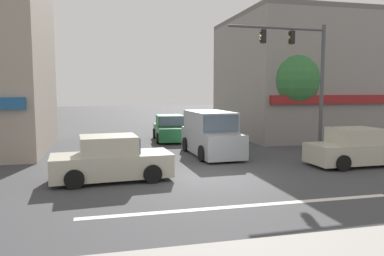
{
  "coord_description": "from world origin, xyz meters",
  "views": [
    {
      "loc": [
        -3.76,
        -12.84,
        3.19
      ],
      "look_at": [
        -0.17,
        2.0,
        1.6
      ],
      "focal_mm": 35.0,
      "sensor_mm": 36.0,
      "label": 1
    }
  ],
  "objects_px": {
    "sedan_approaching_near": "(170,129)",
    "sedan_parked_curbside": "(356,149)",
    "traffic_light_mast": "(304,68)",
    "van_waiting_far": "(211,134)",
    "street_tree": "(289,81)",
    "utility_pole_far_right": "(288,78)",
    "utility_pole_near_left": "(4,58)",
    "sedan_crossing_leftbound": "(111,160)"
  },
  "relations": [
    {
      "from": "sedan_approaching_near",
      "to": "sedan_parked_curbside",
      "type": "bearing_deg",
      "value": -56.43
    },
    {
      "from": "traffic_light_mast",
      "to": "van_waiting_far",
      "type": "relative_size",
      "value": 1.33
    },
    {
      "from": "traffic_light_mast",
      "to": "sedan_approaching_near",
      "type": "distance_m",
      "value": 9.27
    },
    {
      "from": "sedan_crossing_leftbound",
      "to": "sedan_approaching_near",
      "type": "height_order",
      "value": "same"
    },
    {
      "from": "utility_pole_near_left",
      "to": "sedan_approaching_near",
      "type": "xyz_separation_m",
      "value": [
        8.24,
        4.56,
        -3.84
      ]
    },
    {
      "from": "street_tree",
      "to": "utility_pole_far_right",
      "type": "xyz_separation_m",
      "value": [
        0.17,
        0.39,
        0.15
      ]
    },
    {
      "from": "utility_pole_far_right",
      "to": "van_waiting_far",
      "type": "bearing_deg",
      "value": -150.77
    },
    {
      "from": "utility_pole_near_left",
      "to": "van_waiting_far",
      "type": "relative_size",
      "value": 1.88
    },
    {
      "from": "utility_pole_near_left",
      "to": "traffic_light_mast",
      "type": "relative_size",
      "value": 1.42
    },
    {
      "from": "sedan_crossing_leftbound",
      "to": "van_waiting_far",
      "type": "bearing_deg",
      "value": 40.15
    },
    {
      "from": "utility_pole_near_left",
      "to": "traffic_light_mast",
      "type": "bearing_deg",
      "value": -9.75
    },
    {
      "from": "street_tree",
      "to": "van_waiting_far",
      "type": "distance_m",
      "value": 6.82
    },
    {
      "from": "street_tree",
      "to": "sedan_crossing_leftbound",
      "type": "height_order",
      "value": "street_tree"
    },
    {
      "from": "utility_pole_far_right",
      "to": "van_waiting_far",
      "type": "relative_size",
      "value": 1.58
    },
    {
      "from": "utility_pole_near_left",
      "to": "utility_pole_far_right",
      "type": "relative_size",
      "value": 1.19
    },
    {
      "from": "traffic_light_mast",
      "to": "van_waiting_far",
      "type": "xyz_separation_m",
      "value": [
        -4.15,
        1.32,
        -3.17
      ]
    },
    {
      "from": "traffic_light_mast",
      "to": "sedan_approaching_near",
      "type": "bearing_deg",
      "value": 127.06
    },
    {
      "from": "van_waiting_far",
      "to": "traffic_light_mast",
      "type": "bearing_deg",
      "value": -17.68
    },
    {
      "from": "traffic_light_mast",
      "to": "sedan_approaching_near",
      "type": "height_order",
      "value": "traffic_light_mast"
    },
    {
      "from": "traffic_light_mast",
      "to": "sedan_parked_curbside",
      "type": "distance_m",
      "value": 4.42
    },
    {
      "from": "utility_pole_far_right",
      "to": "sedan_approaching_near",
      "type": "bearing_deg",
      "value": 161.18
    },
    {
      "from": "van_waiting_far",
      "to": "sedan_approaching_near",
      "type": "distance_m",
      "value": 5.64
    },
    {
      "from": "utility_pole_far_right",
      "to": "sedan_parked_curbside",
      "type": "xyz_separation_m",
      "value": [
        -0.55,
        -7.09,
        -3.13
      ]
    },
    {
      "from": "van_waiting_far",
      "to": "sedan_parked_curbside",
      "type": "relative_size",
      "value": 1.13
    },
    {
      "from": "sedan_parked_curbside",
      "to": "sedan_approaching_near",
      "type": "bearing_deg",
      "value": 123.57
    },
    {
      "from": "utility_pole_near_left",
      "to": "sedan_crossing_leftbound",
      "type": "height_order",
      "value": "utility_pole_near_left"
    },
    {
      "from": "sedan_approaching_near",
      "to": "van_waiting_far",
      "type": "bearing_deg",
      "value": -79.46
    },
    {
      "from": "traffic_light_mast",
      "to": "street_tree",
      "type": "bearing_deg",
      "value": 70.85
    },
    {
      "from": "van_waiting_far",
      "to": "sedan_crossing_leftbound",
      "type": "distance_m",
      "value": 6.35
    },
    {
      "from": "van_waiting_far",
      "to": "sedan_parked_curbside",
      "type": "height_order",
      "value": "van_waiting_far"
    },
    {
      "from": "van_waiting_far",
      "to": "sedan_crossing_leftbound",
      "type": "xyz_separation_m",
      "value": [
        -4.85,
        -4.09,
        -0.29
      ]
    },
    {
      "from": "utility_pole_near_left",
      "to": "van_waiting_far",
      "type": "height_order",
      "value": "utility_pole_near_left"
    },
    {
      "from": "street_tree",
      "to": "utility_pole_far_right",
      "type": "distance_m",
      "value": 0.46
    },
    {
      "from": "sedan_crossing_leftbound",
      "to": "sedan_parked_curbside",
      "type": "distance_m",
      "value": 10.06
    },
    {
      "from": "sedan_approaching_near",
      "to": "utility_pole_far_right",
      "type": "bearing_deg",
      "value": -18.82
    },
    {
      "from": "utility_pole_near_left",
      "to": "sedan_approaching_near",
      "type": "distance_m",
      "value": 10.17
    },
    {
      "from": "van_waiting_far",
      "to": "utility_pole_far_right",
      "type": "bearing_deg",
      "value": 29.23
    },
    {
      "from": "utility_pole_far_right",
      "to": "sedan_parked_curbside",
      "type": "bearing_deg",
      "value": -94.48
    },
    {
      "from": "utility_pole_far_right",
      "to": "sedan_crossing_leftbound",
      "type": "height_order",
      "value": "utility_pole_far_right"
    },
    {
      "from": "street_tree",
      "to": "traffic_light_mast",
      "type": "xyz_separation_m",
      "value": [
        -1.44,
        -4.15,
        0.49
      ]
    },
    {
      "from": "van_waiting_far",
      "to": "sedan_parked_curbside",
      "type": "xyz_separation_m",
      "value": [
        5.21,
        -3.86,
        -0.29
      ]
    },
    {
      "from": "utility_pole_near_left",
      "to": "sedan_crossing_leftbound",
      "type": "bearing_deg",
      "value": -48.92
    }
  ]
}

